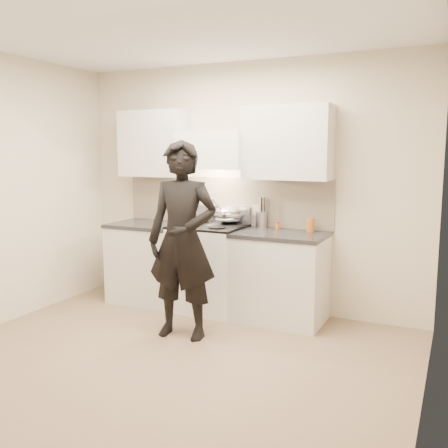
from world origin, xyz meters
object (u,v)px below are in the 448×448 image
object	(u,v)px
counter_right	(280,277)
wok	(228,214)
utensil_crock	(261,218)
stove	(209,267)
person	(182,240)

from	to	relation	value
counter_right	wok	bearing A→B (deg)	167.59
wok	utensil_crock	size ratio (longest dim) A/B	1.39
stove	counter_right	size ratio (longest dim) A/B	1.04
stove	wok	bearing A→B (deg)	39.75
counter_right	utensil_crock	distance (m)	0.69
utensil_crock	person	size ratio (longest dim) A/B	0.18
person	stove	bearing A→B (deg)	93.57
utensil_crock	stove	bearing A→B (deg)	-154.86
wok	stove	bearing A→B (deg)	-140.25
stove	utensil_crock	bearing A→B (deg)	25.14
counter_right	wok	xyz separation A→B (m)	(-0.66, 0.14, 0.60)
counter_right	stove	bearing A→B (deg)	-180.00
stove	person	distance (m)	0.94
wok	utensil_crock	distance (m)	0.36
stove	counter_right	xyz separation A→B (m)	(0.83, 0.00, -0.01)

